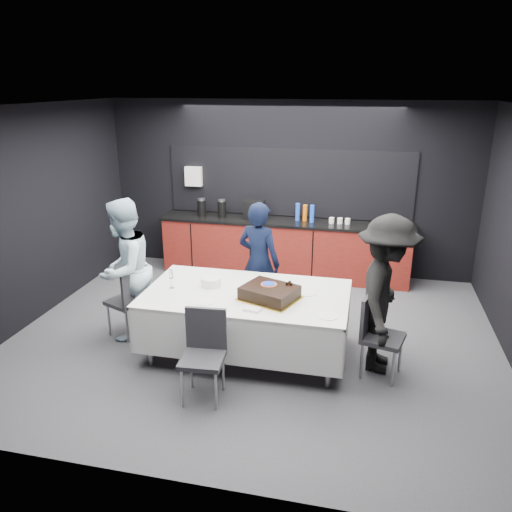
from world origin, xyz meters
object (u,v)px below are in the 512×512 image
at_px(champagne_flute, 171,275).
at_px(chair_left, 131,297).
at_px(person_right, 385,295).
at_px(cake_assembly, 270,293).
at_px(party_table, 246,303).
at_px(chair_right, 376,329).
at_px(chair_near, 204,348).
at_px(person_center, 259,262).
at_px(person_left, 124,270).
at_px(plate_stack, 211,282).

relative_size(champagne_flute, chair_left, 0.24).
bearing_deg(person_right, cake_assembly, 102.34).
xyz_separation_m(party_table, chair_right, (1.47, -0.12, -0.11)).
distance_m(champagne_flute, person_right, 2.42).
relative_size(chair_near, person_right, 0.52).
bearing_deg(champagne_flute, chair_right, -1.28).
bearing_deg(person_center, person_left, 44.73).
relative_size(party_table, chair_left, 2.51).
bearing_deg(chair_right, chair_left, 175.88).
relative_size(plate_stack, person_right, 0.14).
distance_m(chair_left, person_center, 1.69).
relative_size(chair_near, person_center, 0.57).
bearing_deg(person_left, plate_stack, 94.52).
height_order(cake_assembly, champagne_flute, champagne_flute).
bearing_deg(cake_assembly, person_center, 108.53).
distance_m(chair_left, person_left, 0.35).
bearing_deg(chair_right, chair_near, -155.10).
height_order(chair_right, person_center, person_center).
bearing_deg(chair_near, party_table, 76.33).
distance_m(plate_stack, chair_near, 1.08).
height_order(party_table, person_right, person_right).
distance_m(cake_assembly, person_right, 1.25).
bearing_deg(person_right, person_center, 66.19).
bearing_deg(person_left, chair_near, 58.22).
bearing_deg(chair_near, chair_right, 24.90).
relative_size(champagne_flute, person_left, 0.13).
bearing_deg(chair_right, person_left, 175.49).
bearing_deg(chair_near, person_center, 84.83).
xyz_separation_m(chair_left, person_left, (-0.07, 0.03, 0.35)).
xyz_separation_m(chair_near, person_left, (-1.35, 1.02, 0.35)).
height_order(plate_stack, person_center, person_center).
bearing_deg(person_center, cake_assembly, 125.60).
distance_m(chair_near, person_center, 1.85).
distance_m(plate_stack, person_center, 0.90).
bearing_deg(chair_left, person_right, -1.21).
relative_size(party_table, person_right, 1.31).
bearing_deg(chair_right, party_table, 175.46).
bearing_deg(champagne_flute, person_right, 2.29).
bearing_deg(party_table, champagne_flute, -175.87).
bearing_deg(party_table, chair_left, 176.30).
distance_m(plate_stack, chair_right, 1.96).
relative_size(party_table, chair_near, 2.51).
xyz_separation_m(cake_assembly, person_center, (-0.35, 1.04, -0.04)).
distance_m(cake_assembly, person_center, 1.10).
height_order(cake_assembly, chair_right, cake_assembly).
distance_m(person_center, person_right, 1.82).
distance_m(chair_right, person_right, 0.39).
distance_m(chair_right, chair_near, 1.86).
relative_size(plate_stack, champagne_flute, 1.07).
height_order(chair_near, person_left, person_left).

